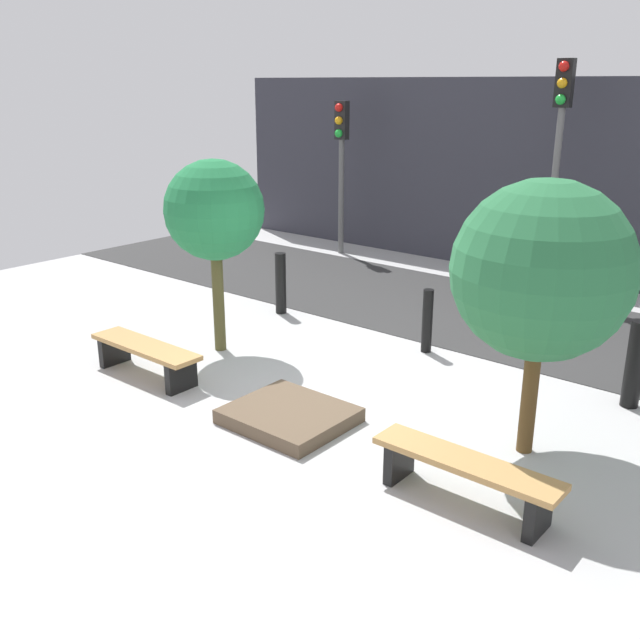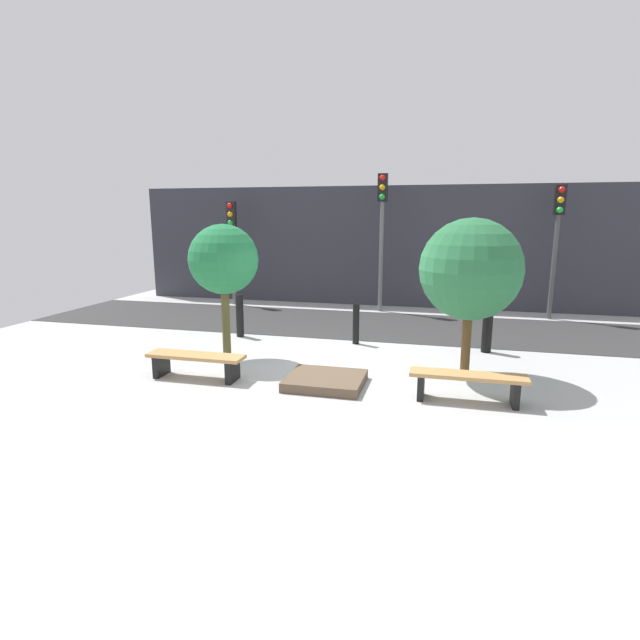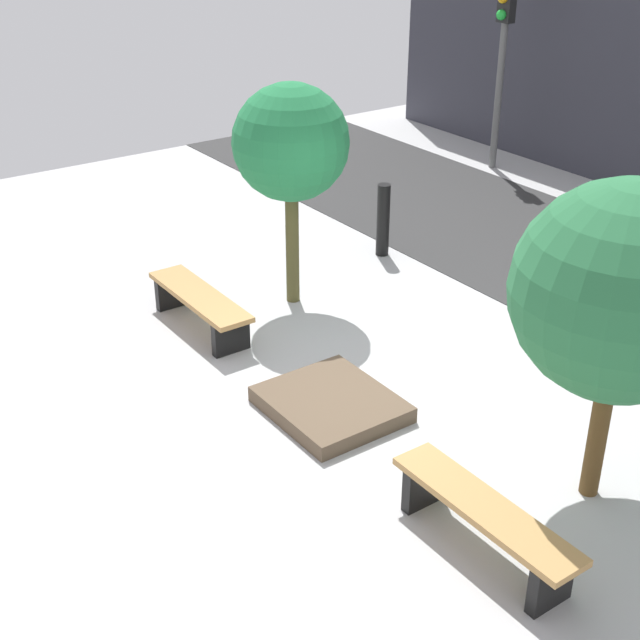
{
  "view_description": "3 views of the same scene",
  "coord_description": "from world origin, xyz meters",
  "px_view_note": "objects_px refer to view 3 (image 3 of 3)",
  "views": [
    {
      "loc": [
        4.85,
        -5.77,
        3.6
      ],
      "look_at": [
        -0.18,
        0.26,
        0.97
      ],
      "focal_mm": 40.0,
      "sensor_mm": 36.0,
      "label": 1
    },
    {
      "loc": [
        1.89,
        -8.27,
        2.82
      ],
      "look_at": [
        -0.22,
        -0.01,
        1.02
      ],
      "focal_mm": 28.0,
      "sensor_mm": 36.0,
      "label": 2
    },
    {
      "loc": [
        5.94,
        -4.81,
        4.83
      ],
      "look_at": [
        -0.16,
        -0.5,
        0.95
      ],
      "focal_mm": 50.0,
      "sensor_mm": 36.0,
      "label": 3
    }
  ],
  "objects_px": {
    "bench_right": "(484,518)",
    "planter_bed": "(331,404)",
    "tree_behind_right_bench": "(623,292)",
    "bollard_far_left": "(383,220)",
    "traffic_light_west": "(503,35)",
    "tree_behind_left_bench": "(291,144)",
    "bollard_left": "(537,297)",
    "bench_left": "(200,303)"
  },
  "relations": [
    {
      "from": "tree_behind_right_bench",
      "to": "tree_behind_left_bench",
      "type": "bearing_deg",
      "value": 180.0
    },
    {
      "from": "bench_right",
      "to": "bench_left",
      "type": "bearing_deg",
      "value": -179.85
    },
    {
      "from": "bench_right",
      "to": "traffic_light_west",
      "type": "distance_m",
      "value": 10.11
    },
    {
      "from": "traffic_light_west",
      "to": "bench_right",
      "type": "bearing_deg",
      "value": -45.37
    },
    {
      "from": "planter_bed",
      "to": "traffic_light_west",
      "type": "bearing_deg",
      "value": 124.34
    },
    {
      "from": "planter_bed",
      "to": "tree_behind_right_bench",
      "type": "bearing_deg",
      "value": 25.2
    },
    {
      "from": "tree_behind_right_bench",
      "to": "bollard_far_left",
      "type": "height_order",
      "value": "tree_behind_right_bench"
    },
    {
      "from": "planter_bed",
      "to": "tree_behind_right_bench",
      "type": "height_order",
      "value": "tree_behind_right_bench"
    },
    {
      "from": "tree_behind_right_bench",
      "to": "bollard_far_left",
      "type": "xyz_separation_m",
      "value": [
        -5.05,
        1.79,
        -1.4
      ]
    },
    {
      "from": "bench_right",
      "to": "traffic_light_west",
      "type": "bearing_deg",
      "value": 134.78
    },
    {
      "from": "bench_right",
      "to": "bollard_left",
      "type": "distance_m",
      "value": 3.82
    },
    {
      "from": "bollard_far_left",
      "to": "tree_behind_right_bench",
      "type": "bearing_deg",
      "value": -19.47
    },
    {
      "from": "bench_right",
      "to": "bollard_far_left",
      "type": "height_order",
      "value": "bollard_far_left"
    },
    {
      "from": "bench_left",
      "to": "planter_bed",
      "type": "distance_m",
      "value": 2.3
    },
    {
      "from": "bench_right",
      "to": "tree_behind_right_bench",
      "type": "xyz_separation_m",
      "value": [
        0.0,
        1.27,
        1.58
      ]
    },
    {
      "from": "bench_left",
      "to": "bollard_far_left",
      "type": "xyz_separation_m",
      "value": [
        -0.48,
        3.06,
        0.18
      ]
    },
    {
      "from": "bench_right",
      "to": "tree_behind_right_bench",
      "type": "distance_m",
      "value": 2.03
    },
    {
      "from": "bollard_far_left",
      "to": "bench_right",
      "type": "bearing_deg",
      "value": -31.21
    },
    {
      "from": "tree_behind_left_bench",
      "to": "bollard_far_left",
      "type": "xyz_separation_m",
      "value": [
        -0.48,
        1.79,
        -1.46
      ]
    },
    {
      "from": "bench_left",
      "to": "bollard_left",
      "type": "bearing_deg",
      "value": 53.12
    },
    {
      "from": "planter_bed",
      "to": "traffic_light_west",
      "type": "xyz_separation_m",
      "value": [
        -4.69,
        6.87,
        2.16
      ]
    },
    {
      "from": "bollard_far_left",
      "to": "bollard_left",
      "type": "height_order",
      "value": "bollard_far_left"
    },
    {
      "from": "planter_bed",
      "to": "traffic_light_west",
      "type": "distance_m",
      "value": 8.59
    },
    {
      "from": "tree_behind_right_bench",
      "to": "traffic_light_west",
      "type": "height_order",
      "value": "traffic_light_west"
    },
    {
      "from": "bench_left",
      "to": "tree_behind_right_bench",
      "type": "bearing_deg",
      "value": 15.44
    },
    {
      "from": "bollard_left",
      "to": "planter_bed",
      "type": "bearing_deg",
      "value": -90.0
    },
    {
      "from": "bench_right",
      "to": "planter_bed",
      "type": "height_order",
      "value": "bench_right"
    },
    {
      "from": "tree_behind_left_bench",
      "to": "tree_behind_right_bench",
      "type": "relative_size",
      "value": 0.95
    },
    {
      "from": "bench_right",
      "to": "tree_behind_left_bench",
      "type": "height_order",
      "value": "tree_behind_left_bench"
    },
    {
      "from": "bench_left",
      "to": "tree_behind_right_bench",
      "type": "xyz_separation_m",
      "value": [
        4.57,
        1.27,
        1.58
      ]
    },
    {
      "from": "bench_left",
      "to": "tree_behind_left_bench",
      "type": "relative_size",
      "value": 0.65
    },
    {
      "from": "bench_right",
      "to": "tree_behind_left_bench",
      "type": "bearing_deg",
      "value": 164.56
    },
    {
      "from": "tree_behind_left_bench",
      "to": "bollard_left",
      "type": "bearing_deg",
      "value": 38.03
    },
    {
      "from": "bollard_far_left",
      "to": "traffic_light_west",
      "type": "distance_m",
      "value": 4.77
    },
    {
      "from": "bollard_left",
      "to": "bench_right",
      "type": "bearing_deg",
      "value": -53.27
    },
    {
      "from": "tree_behind_left_bench",
      "to": "traffic_light_west",
      "type": "height_order",
      "value": "traffic_light_west"
    },
    {
      "from": "planter_bed",
      "to": "bollard_left",
      "type": "distance_m",
      "value": 2.89
    },
    {
      "from": "planter_bed",
      "to": "bollard_left",
      "type": "xyz_separation_m",
      "value": [
        0.0,
        2.86,
        0.37
      ]
    },
    {
      "from": "tree_behind_left_bench",
      "to": "tree_behind_right_bench",
      "type": "height_order",
      "value": "tree_behind_right_bench"
    },
    {
      "from": "bench_left",
      "to": "bench_right",
      "type": "height_order",
      "value": "bench_right"
    },
    {
      "from": "bollard_far_left",
      "to": "traffic_light_west",
      "type": "relative_size",
      "value": 0.31
    },
    {
      "from": "bench_left",
      "to": "bollard_left",
      "type": "relative_size",
      "value": 1.92
    }
  ]
}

